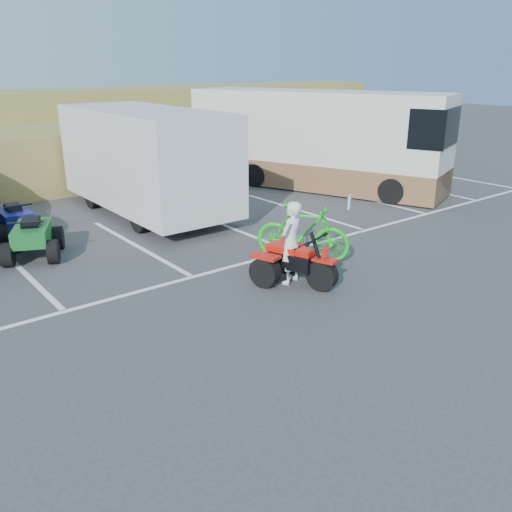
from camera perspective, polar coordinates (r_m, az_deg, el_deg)
ground at (r=9.59m, az=0.93°, el=-6.47°), size 100.00×100.00×0.00m
parking_stripes at (r=13.15m, az=-7.29°, el=0.81°), size 28.00×5.16×0.01m
grass_embankment at (r=22.99m, az=-24.57°, el=10.98°), size 40.00×8.50×3.10m
red_trike_atv at (r=11.02m, az=4.28°, el=-2.92°), size 1.68×1.94×1.06m
rider at (r=10.79m, az=3.71°, el=1.39°), size 0.71×0.58×1.69m
green_dirt_bike at (r=12.14m, az=4.94°, el=2.45°), size 1.69×2.10×1.28m
cargo_trailer at (r=16.14m, az=-11.54°, el=10.04°), size 2.59×6.43×3.00m
rv_motorhome at (r=19.58m, az=6.28°, el=11.36°), size 5.41×9.30×3.27m
quad_atv_blue at (r=15.24m, az=-23.82°, el=1.89°), size 1.12×1.48×0.95m
quad_atv_green at (r=13.47m, az=-22.17°, el=-0.10°), size 1.72×1.92×1.03m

